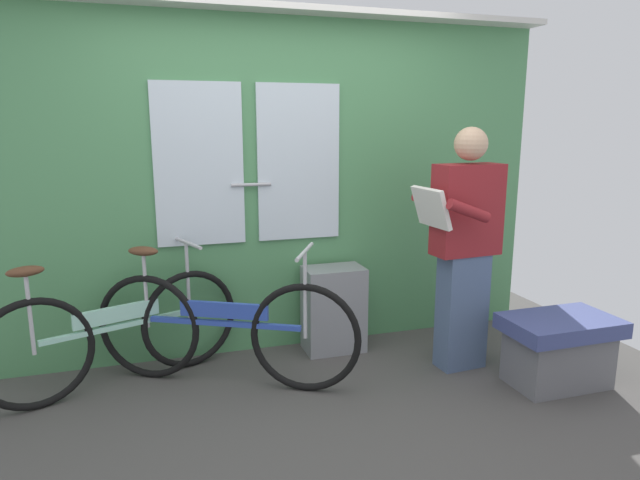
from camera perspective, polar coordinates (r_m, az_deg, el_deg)
ground_plane at (r=3.29m, az=1.00°, el=-18.71°), size 5.04×4.04×0.04m
train_door_wall at (r=4.01m, az=-4.53°, el=6.22°), size 4.04×0.28×2.41m
bicycle_near_door at (r=3.62m, az=-9.90°, el=-8.96°), size 1.57×0.87×0.91m
bicycle_leaning_behind at (r=3.77m, az=-20.12°, el=-8.86°), size 1.56×0.68×0.89m
passenger_reading_newspaper at (r=3.81m, az=14.57°, el=-0.49°), size 0.58×0.50×1.63m
trash_bin_by_wall at (r=4.11m, az=1.41°, el=-7.09°), size 0.43×0.28×0.63m
bench_seat_corner at (r=3.92m, az=23.28°, el=-10.22°), size 0.70×0.44×0.45m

